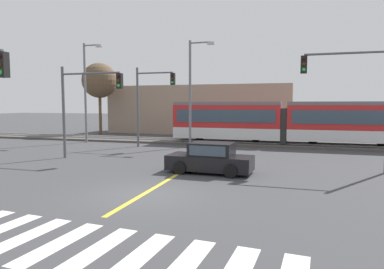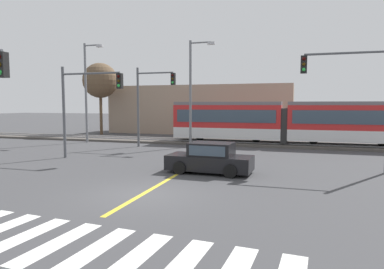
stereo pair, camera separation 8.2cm
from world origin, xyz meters
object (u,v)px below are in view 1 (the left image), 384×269
sedan_crossing (210,159)px  traffic_light_mid_right (358,87)px  traffic_light_far_left (150,95)px  bare_tree_far_west (100,81)px  street_lamp_west (87,87)px  street_lamp_centre (192,87)px  traffic_light_mid_left (83,97)px  light_rail_tram (284,121)px

sedan_crossing → traffic_light_mid_right: size_ratio=0.66×
traffic_light_far_left → bare_tree_far_west: bare_tree_far_west is taller
traffic_light_far_left → street_lamp_west: size_ratio=0.72×
sedan_crossing → bare_tree_far_west: 24.86m
street_lamp_centre → traffic_light_mid_right: bearing=-33.3°
sedan_crossing → street_lamp_centre: size_ratio=0.51×
traffic_light_mid_left → light_rail_tram: bearing=42.7°
traffic_light_far_left → sedan_crossing: bearing=-50.4°
street_lamp_centre → light_rail_tram: bearing=24.4°
light_rail_tram → sedan_crossing: light_rail_tram is taller
traffic_light_mid_left → street_lamp_centre: street_lamp_centre is taller
traffic_light_far_left → light_rail_tram: bearing=22.4°
bare_tree_far_west → sedan_crossing: bearing=-45.5°
traffic_light_mid_right → bare_tree_far_west: size_ratio=0.81×
traffic_light_mid_right → street_lamp_west: (-20.67, 7.51, 0.65)m
street_lamp_west → bare_tree_far_west: 8.11m
traffic_light_mid_left → traffic_light_far_left: (1.49, 6.56, 0.28)m
light_rail_tram → street_lamp_west: 17.25m
light_rail_tram → street_lamp_west: (-16.80, -2.71, 2.85)m
traffic_light_mid_right → traffic_light_far_left: 15.25m
sedan_crossing → traffic_light_mid_left: bearing=167.0°
street_lamp_west → traffic_light_mid_left: bearing=-57.2°
light_rail_tram → street_lamp_centre: street_lamp_centre is taller
traffic_light_mid_right → traffic_light_far_left: (-14.00, 6.05, -0.15)m
sedan_crossing → bare_tree_far_west: size_ratio=0.54×
traffic_light_mid_right → traffic_light_mid_left: bearing=-178.1°
light_rail_tram → traffic_light_mid_left: traffic_light_mid_left is taller
street_lamp_centre → traffic_light_mid_left: bearing=-121.7°
traffic_light_mid_left → street_lamp_centre: (4.69, 7.60, 0.91)m
light_rail_tram → traffic_light_mid_right: (3.87, -10.22, 2.20)m
street_lamp_west → bare_tree_far_west: (-3.29, 7.32, 1.11)m
traffic_light_mid_left → bare_tree_far_west: size_ratio=0.72×
traffic_light_far_left → traffic_light_mid_right: bearing=-23.4°
traffic_light_mid_left → street_lamp_centre: 8.98m
sedan_crossing → bare_tree_far_west: (-17.02, 17.33, 5.30)m
sedan_crossing → street_lamp_west: size_ratio=0.49×
sedan_crossing → street_lamp_west: 17.50m
traffic_light_mid_right → street_lamp_centre: size_ratio=0.77×
traffic_light_mid_left → bare_tree_far_west: bearing=118.9°
light_rail_tram → street_lamp_centre: (-6.92, -3.14, 2.68)m
sedan_crossing → traffic_light_far_left: 11.59m
sedan_crossing → traffic_light_far_left: bearing=129.6°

